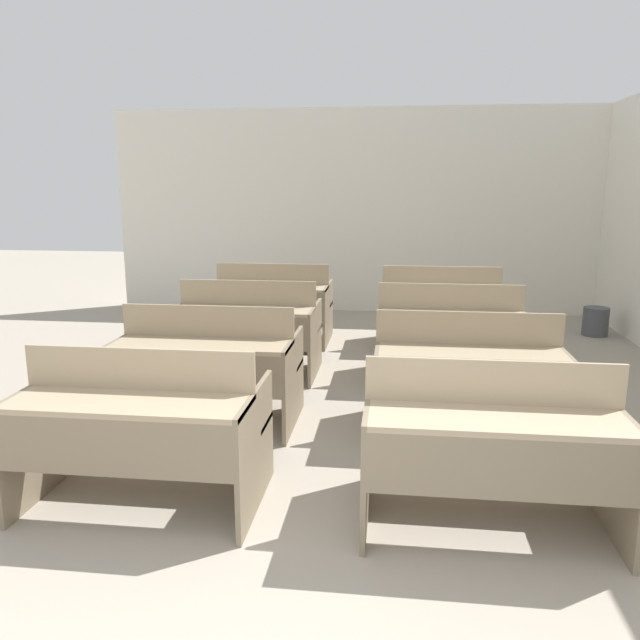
{
  "coord_description": "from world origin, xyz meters",
  "views": [
    {
      "loc": [
        0.6,
        -1.32,
        1.76
      ],
      "look_at": [
        0.03,
        3.37,
        0.74
      ],
      "focal_mm": 35.0,
      "sensor_mm": 36.0,
      "label": 1
    }
  ],
  "objects_px": {
    "bench_front_right": "(490,443)",
    "bench_third_left": "(248,327)",
    "bench_back_right": "(441,306)",
    "wastepaper_bin": "(595,321)",
    "bench_second_right": "(467,373)",
    "bench_second_left": "(209,364)",
    "bench_back_left": "(273,302)",
    "bench_front_left": "(142,426)",
    "bench_third_right": "(449,332)"
  },
  "relations": [
    {
      "from": "bench_front_left",
      "to": "wastepaper_bin",
      "type": "distance_m",
      "value": 5.91
    },
    {
      "from": "bench_back_left",
      "to": "wastepaper_bin",
      "type": "relative_size",
      "value": 3.79
    },
    {
      "from": "bench_second_right",
      "to": "bench_third_left",
      "type": "bearing_deg",
      "value": 146.23
    },
    {
      "from": "bench_third_right",
      "to": "wastepaper_bin",
      "type": "relative_size",
      "value": 3.79
    },
    {
      "from": "bench_back_right",
      "to": "bench_third_right",
      "type": "bearing_deg",
      "value": -90.18
    },
    {
      "from": "bench_back_right",
      "to": "bench_second_left",
      "type": "bearing_deg",
      "value": -126.44
    },
    {
      "from": "bench_front_right",
      "to": "bench_third_left",
      "type": "distance_m",
      "value": 3.12
    },
    {
      "from": "bench_front_right",
      "to": "bench_second_left",
      "type": "relative_size",
      "value": 1.0
    },
    {
      "from": "bench_second_right",
      "to": "bench_back_right",
      "type": "xyz_separation_m",
      "value": [
        -0.01,
        2.53,
        0.0
      ]
    },
    {
      "from": "bench_third_left",
      "to": "bench_front_left",
      "type": "bearing_deg",
      "value": -90.18
    },
    {
      "from": "bench_second_right",
      "to": "bench_third_left",
      "type": "xyz_separation_m",
      "value": [
        -1.88,
        1.26,
        0.0
      ]
    },
    {
      "from": "bench_third_right",
      "to": "bench_second_right",
      "type": "bearing_deg",
      "value": -89.22
    },
    {
      "from": "bench_second_right",
      "to": "bench_back_left",
      "type": "height_order",
      "value": "same"
    },
    {
      "from": "bench_front_right",
      "to": "bench_second_left",
      "type": "bearing_deg",
      "value": 146.32
    },
    {
      "from": "bench_front_left",
      "to": "bench_second_right",
      "type": "xyz_separation_m",
      "value": [
        1.89,
        1.23,
        0.0
      ]
    },
    {
      "from": "wastepaper_bin",
      "to": "bench_second_right",
      "type": "bearing_deg",
      "value": -119.58
    },
    {
      "from": "wastepaper_bin",
      "to": "bench_third_left",
      "type": "bearing_deg",
      "value": -151.32
    },
    {
      "from": "bench_third_right",
      "to": "bench_back_right",
      "type": "distance_m",
      "value": 1.26
    },
    {
      "from": "bench_back_left",
      "to": "wastepaper_bin",
      "type": "bearing_deg",
      "value": 11.62
    },
    {
      "from": "bench_front_left",
      "to": "bench_second_left",
      "type": "xyz_separation_m",
      "value": [
        0.01,
        1.23,
        0.0
      ]
    },
    {
      "from": "bench_front_right",
      "to": "bench_back_right",
      "type": "height_order",
      "value": "same"
    },
    {
      "from": "bench_front_left",
      "to": "bench_third_left",
      "type": "bearing_deg",
      "value": 89.82
    },
    {
      "from": "bench_front_left",
      "to": "bench_second_left",
      "type": "relative_size",
      "value": 1.0
    },
    {
      "from": "bench_back_left",
      "to": "bench_third_right",
      "type": "bearing_deg",
      "value": -34.01
    },
    {
      "from": "bench_third_left",
      "to": "bench_back_left",
      "type": "relative_size",
      "value": 1.0
    },
    {
      "from": "bench_back_left",
      "to": "wastepaper_bin",
      "type": "xyz_separation_m",
      "value": [
        3.78,
        0.78,
        -0.29
      ]
    },
    {
      "from": "bench_front_right",
      "to": "bench_second_right",
      "type": "bearing_deg",
      "value": 89.29
    },
    {
      "from": "bench_front_left",
      "to": "bench_third_left",
      "type": "height_order",
      "value": "same"
    },
    {
      "from": "bench_back_right",
      "to": "wastepaper_bin",
      "type": "relative_size",
      "value": 3.79
    },
    {
      "from": "bench_second_right",
      "to": "bench_back_left",
      "type": "xyz_separation_m",
      "value": [
        -1.9,
        2.54,
        0.0
      ]
    },
    {
      "from": "bench_third_left",
      "to": "bench_third_right",
      "type": "height_order",
      "value": "same"
    },
    {
      "from": "bench_front_left",
      "to": "bench_second_right",
      "type": "relative_size",
      "value": 1.0
    },
    {
      "from": "bench_back_left",
      "to": "wastepaper_bin",
      "type": "height_order",
      "value": "bench_back_left"
    },
    {
      "from": "bench_second_left",
      "to": "bench_third_left",
      "type": "height_order",
      "value": "same"
    },
    {
      "from": "bench_third_right",
      "to": "wastepaper_bin",
      "type": "height_order",
      "value": "bench_third_right"
    },
    {
      "from": "wastepaper_bin",
      "to": "bench_back_left",
      "type": "bearing_deg",
      "value": -168.38
    },
    {
      "from": "bench_second_left",
      "to": "bench_second_right",
      "type": "bearing_deg",
      "value": 0.03
    },
    {
      "from": "bench_second_left",
      "to": "bench_front_right",
      "type": "bearing_deg",
      "value": -33.68
    },
    {
      "from": "bench_front_right",
      "to": "bench_second_right",
      "type": "xyz_separation_m",
      "value": [
        0.02,
        1.24,
        0.0
      ]
    },
    {
      "from": "bench_third_left",
      "to": "bench_back_right",
      "type": "height_order",
      "value": "same"
    },
    {
      "from": "bench_second_left",
      "to": "bench_back_left",
      "type": "distance_m",
      "value": 2.54
    },
    {
      "from": "wastepaper_bin",
      "to": "bench_third_right",
      "type": "bearing_deg",
      "value": -132.85
    },
    {
      "from": "bench_second_left",
      "to": "bench_back_right",
      "type": "xyz_separation_m",
      "value": [
        1.87,
        2.53,
        0.0
      ]
    },
    {
      "from": "bench_second_right",
      "to": "bench_third_left",
      "type": "height_order",
      "value": "same"
    },
    {
      "from": "bench_third_right",
      "to": "bench_front_left",
      "type": "bearing_deg",
      "value": -126.78
    },
    {
      "from": "bench_third_right",
      "to": "bench_back_right",
      "type": "relative_size",
      "value": 1.0
    },
    {
      "from": "bench_front_right",
      "to": "bench_back_right",
      "type": "distance_m",
      "value": 3.77
    },
    {
      "from": "bench_second_left",
      "to": "bench_second_right",
      "type": "xyz_separation_m",
      "value": [
        1.88,
        0.0,
        0.0
      ]
    },
    {
      "from": "bench_front_right",
      "to": "bench_back_left",
      "type": "height_order",
      "value": "same"
    },
    {
      "from": "bench_front_left",
      "to": "bench_back_left",
      "type": "relative_size",
      "value": 1.0
    }
  ]
}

